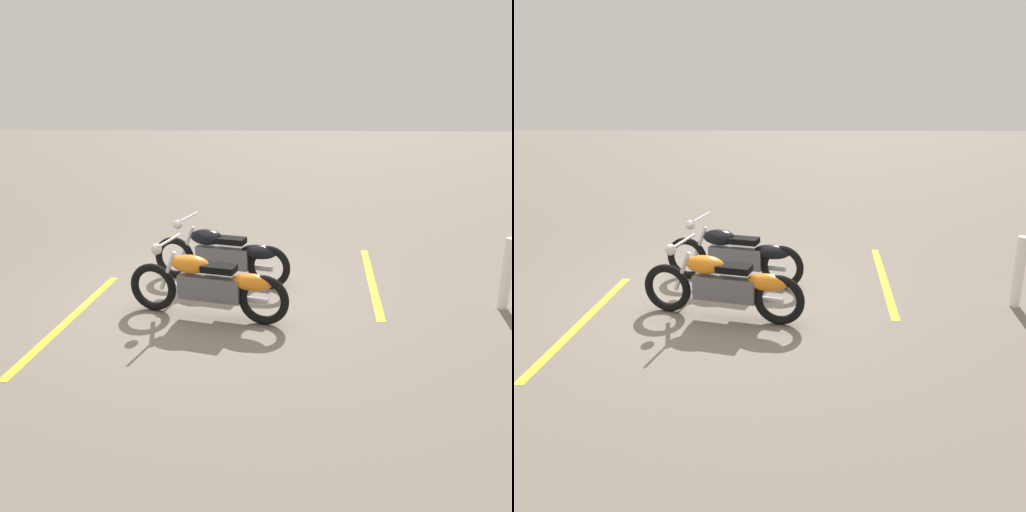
{
  "view_description": "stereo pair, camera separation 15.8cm",
  "coord_description": "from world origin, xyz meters",
  "views": [
    {
      "loc": [
        1.12,
        -7.2,
        2.94
      ],
      "look_at": [
        0.85,
        0.0,
        0.65
      ],
      "focal_mm": 37.76,
      "sensor_mm": 36.0,
      "label": 1
    },
    {
      "loc": [
        0.96,
        -7.21,
        2.94
      ],
      "look_at": [
        0.85,
        0.0,
        0.65
      ],
      "focal_mm": 37.76,
      "sensor_mm": 36.0,
      "label": 2
    }
  ],
  "objects": [
    {
      "name": "motorcycle_dark_foreground",
      "position": [
        0.33,
        0.64,
        0.46
      ],
      "size": [
        2.17,
        0.8,
        1.04
      ],
      "rotation": [
        0.0,
        0.0,
        2.86
      ],
      "color": "black",
      "rests_on": "ground"
    },
    {
      "name": "ground_plane",
      "position": [
        0.0,
        0.0,
        0.0
      ],
      "size": [
        60.0,
        60.0,
        0.0
      ],
      "primitive_type": "plane",
      "color": "slate"
    },
    {
      "name": "motorcycle_bright_foreground",
      "position": [
        0.29,
        -0.67,
        0.46
      ],
      "size": [
        2.18,
        0.78,
        1.04
      ],
      "rotation": [
        0.0,
        0.0,
        2.88
      ],
      "color": "black",
      "rests_on": "ground"
    },
    {
      "name": "parking_stripe_near",
      "position": [
        -1.58,
        -0.79,
        0.0
      ],
      "size": [
        0.39,
        3.2,
        0.01
      ],
      "primitive_type": "cube",
      "rotation": [
        0.0,
        0.0,
        1.49
      ],
      "color": "yellow",
      "rests_on": "ground"
    },
    {
      "name": "bollard_post",
      "position": [
        4.27,
        -0.2,
        0.5
      ],
      "size": [
        0.14,
        0.14,
        1.0
      ],
      "primitive_type": "cylinder",
      "color": "white",
      "rests_on": "ground"
    },
    {
      "name": "parking_stripe_mid",
      "position": [
        2.65,
        0.85,
        0.0
      ],
      "size": [
        0.39,
        3.2,
        0.01
      ],
      "primitive_type": "cube",
      "rotation": [
        0.0,
        0.0,
        1.49
      ],
      "color": "yellow",
      "rests_on": "ground"
    }
  ]
}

